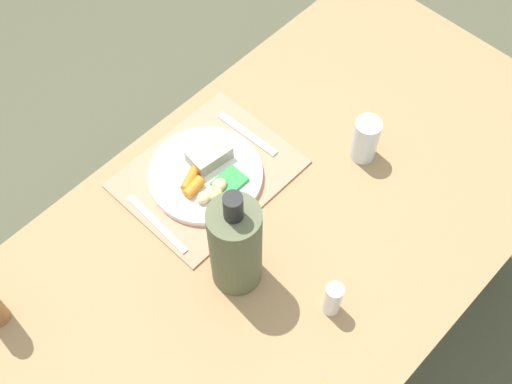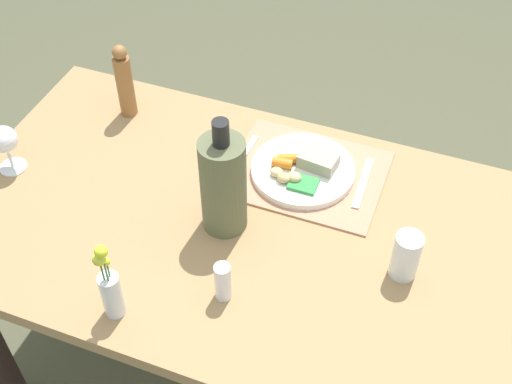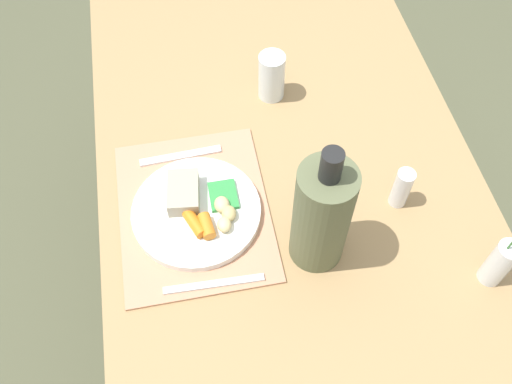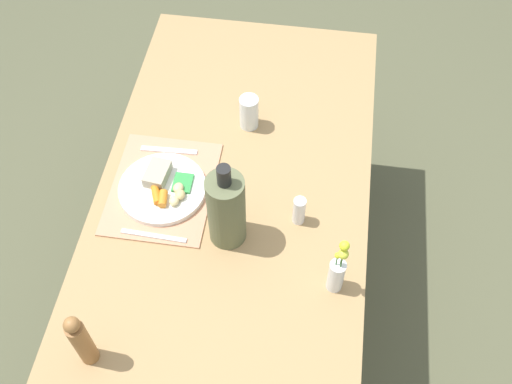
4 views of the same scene
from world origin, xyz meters
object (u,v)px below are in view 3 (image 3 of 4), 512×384
(salt_shaker, at_px, (402,188))
(flower_vase, at_px, (504,258))
(fork, at_px, (181,156))
(dining_table, at_px, (292,220))
(knife, at_px, (214,284))
(water_tumbler, at_px, (271,79))
(cooler_bottle, at_px, (322,215))
(dinner_plate, at_px, (197,209))

(salt_shaker, bearing_deg, flower_vase, 31.02)
(fork, height_order, salt_shaker, salt_shaker)
(dining_table, distance_m, flower_vase, 0.45)
(salt_shaker, bearing_deg, knife, -73.70)
(water_tumbler, bearing_deg, dining_table, -1.60)
(flower_vase, bearing_deg, salt_shaker, -148.98)
(dining_table, xyz_separation_m, cooler_bottle, (0.13, 0.01, 0.23))
(knife, height_order, cooler_bottle, cooler_bottle)
(dining_table, bearing_deg, water_tumbler, 178.40)
(flower_vase, height_order, salt_shaker, flower_vase)
(dining_table, xyz_separation_m, water_tumbler, (-0.29, 0.01, 0.15))
(dinner_plate, height_order, knife, dinner_plate)
(cooler_bottle, bearing_deg, fork, -139.27)
(dinner_plate, height_order, water_tumbler, water_tumbler)
(dinner_plate, relative_size, water_tumbler, 2.22)
(dining_table, xyz_separation_m, fork, (-0.14, -0.22, 0.11))
(dining_table, xyz_separation_m, salt_shaker, (0.05, 0.20, 0.15))
(dining_table, relative_size, water_tumbler, 13.52)
(dining_table, height_order, salt_shaker, salt_shaker)
(dinner_plate, xyz_separation_m, water_tumbler, (-0.30, 0.22, 0.03))
(fork, height_order, flower_vase, flower_vase)
(salt_shaker, relative_size, water_tumbler, 0.84)
(dining_table, bearing_deg, flower_vase, 52.16)
(fork, bearing_deg, cooler_bottle, 38.33)
(salt_shaker, bearing_deg, fork, -114.52)
(flower_vase, xyz_separation_m, water_tumbler, (-0.54, -0.31, -0.03))
(knife, bearing_deg, salt_shaker, 108.36)
(dining_table, bearing_deg, cooler_bottle, 4.64)
(dining_table, height_order, cooler_bottle, cooler_bottle)
(dining_table, relative_size, cooler_bottle, 5.15)
(dinner_plate, xyz_separation_m, cooler_bottle, (0.12, 0.22, 0.11))
(fork, xyz_separation_m, knife, (0.31, 0.03, 0.00))
(flower_vase, height_order, water_tumbler, flower_vase)
(dining_table, relative_size, knife, 8.31)
(cooler_bottle, xyz_separation_m, water_tumbler, (-0.42, -0.00, -0.08))
(dining_table, bearing_deg, salt_shaker, 75.17)
(knife, xyz_separation_m, cooler_bottle, (-0.04, 0.21, 0.12))
(dinner_plate, height_order, cooler_bottle, cooler_bottle)
(fork, bearing_deg, water_tumbler, 120.34)
(dining_table, bearing_deg, fork, -122.24)
(dinner_plate, height_order, fork, dinner_plate)
(flower_vase, bearing_deg, dining_table, -127.84)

